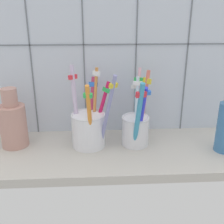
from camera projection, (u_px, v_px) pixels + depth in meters
The scene contains 5 objects.
counter_slab at pixel (113, 153), 64.64cm from camera, with size 64.00×22.00×2.00cm, color #BCB7AD.
tile_wall_back at pixel (110, 53), 68.18cm from camera, with size 64.00×2.20×45.00cm.
toothbrush_cup_left at pixel (89, 126), 64.59cm from camera, with size 10.73×13.39×19.23cm.
toothbrush_cup_right at pixel (136, 125), 65.13cm from camera, with size 6.99×13.26×17.78cm.
ceramic_vase at pixel (13, 123), 64.30cm from camera, with size 6.26×6.26×14.18cm.
Camera 1 is at (-3.34, -56.85, 33.07)cm, focal length 44.12 mm.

